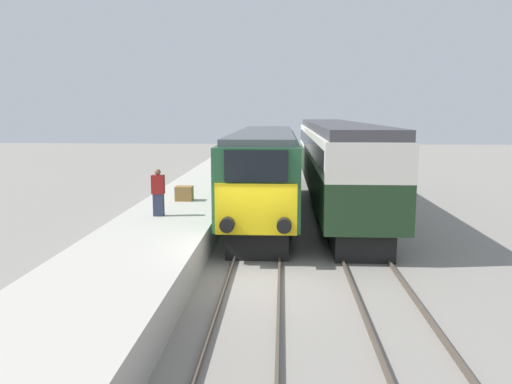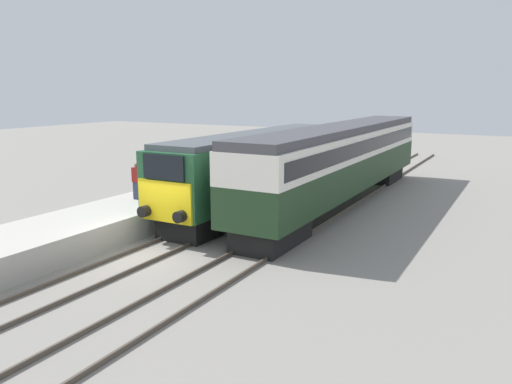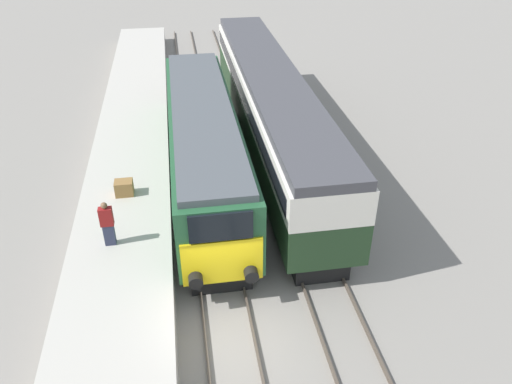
# 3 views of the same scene
# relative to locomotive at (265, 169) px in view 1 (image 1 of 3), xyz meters

# --- Properties ---
(ground_plane) EXTENTS (120.00, 120.00, 0.00)m
(ground_plane) POSITION_rel_locomotive_xyz_m (0.00, -8.66, -2.17)
(ground_plane) COLOR gray
(platform_left) EXTENTS (3.50, 50.00, 1.02)m
(platform_left) POSITION_rel_locomotive_xyz_m (-3.30, -0.66, -1.66)
(platform_left) COLOR #B7B2A8
(platform_left) RESTS_ON ground_plane
(rails_near_track) EXTENTS (1.51, 60.00, 0.14)m
(rails_near_track) POSITION_rel_locomotive_xyz_m (0.00, -3.66, -2.10)
(rails_near_track) COLOR #4C4238
(rails_near_track) RESTS_ON ground_plane
(rails_far_track) EXTENTS (1.50, 60.00, 0.14)m
(rails_far_track) POSITION_rel_locomotive_xyz_m (3.40, -3.66, -2.10)
(rails_far_track) COLOR #4C4238
(rails_far_track) RESTS_ON ground_plane
(locomotive) EXTENTS (2.70, 15.02, 3.86)m
(locomotive) POSITION_rel_locomotive_xyz_m (0.00, 0.00, 0.00)
(locomotive) COLOR black
(locomotive) RESTS_ON ground_plane
(passenger_carriage) EXTENTS (2.75, 20.49, 4.16)m
(passenger_carriage) POSITION_rel_locomotive_xyz_m (3.40, 2.99, 0.36)
(passenger_carriage) COLOR black
(passenger_carriage) RESTS_ON ground_plane
(person_on_platform) EXTENTS (0.44, 0.26, 1.68)m
(person_on_platform) POSITION_rel_locomotive_xyz_m (-3.60, -4.81, -0.31)
(person_on_platform) COLOR #2D334C
(person_on_platform) RESTS_ON platform_left
(luggage_crate) EXTENTS (0.70, 0.56, 0.60)m
(luggage_crate) POSITION_rel_locomotive_xyz_m (-3.30, -1.67, -0.85)
(luggage_crate) COLOR olive
(luggage_crate) RESTS_ON platform_left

